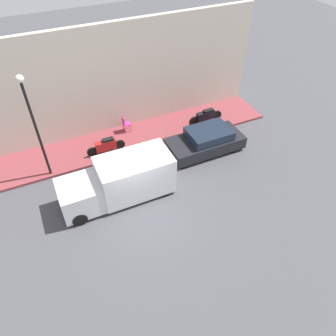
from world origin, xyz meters
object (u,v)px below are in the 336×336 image
at_px(parked_car, 206,141).
at_px(delivery_van, 119,181).
at_px(cafe_chair, 125,123).
at_px(motorcycle_red, 106,145).
at_px(motorcycle_black, 206,116).
at_px(streetlamp, 32,116).

xyz_separation_m(parked_car, delivery_van, (-1.34, 5.23, 0.39)).
bearing_deg(delivery_van, cafe_chair, -22.17).
height_order(parked_car, cafe_chair, parked_car).
bearing_deg(cafe_chair, parked_car, -134.44).
relative_size(delivery_van, motorcycle_red, 2.48).
relative_size(parked_car, motorcycle_red, 1.97).
distance_m(parked_car, motorcycle_black, 2.43).
bearing_deg(motorcycle_red, delivery_van, 174.11).
xyz_separation_m(parked_car, motorcycle_black, (2.11, -1.20, -0.03)).
distance_m(motorcycle_red, motorcycle_black, 6.10).
xyz_separation_m(delivery_van, motorcycle_black, (3.44, -6.43, -0.42)).
distance_m(delivery_van, streetlamp, 4.61).
xyz_separation_m(streetlamp, cafe_chair, (1.79, -4.55, -2.82)).
xyz_separation_m(motorcycle_red, streetlamp, (-0.40, 3.01, 2.91)).
distance_m(motorcycle_black, streetlamp, 9.57).
bearing_deg(motorcycle_black, streetlamp, 93.86).
xyz_separation_m(parked_car, cafe_chair, (3.28, 3.35, 0.04)).
bearing_deg(streetlamp, motorcycle_black, -86.14).
bearing_deg(parked_car, motorcycle_black, -29.72).
distance_m(delivery_van, cafe_chair, 5.00).
height_order(delivery_van, motorcycle_red, delivery_van).
bearing_deg(cafe_chair, motorcycle_black, -104.49).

